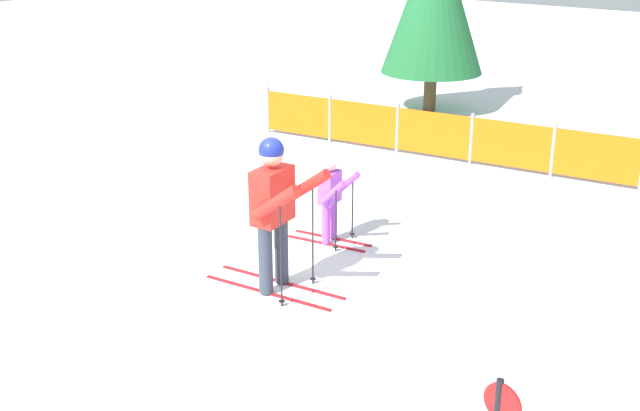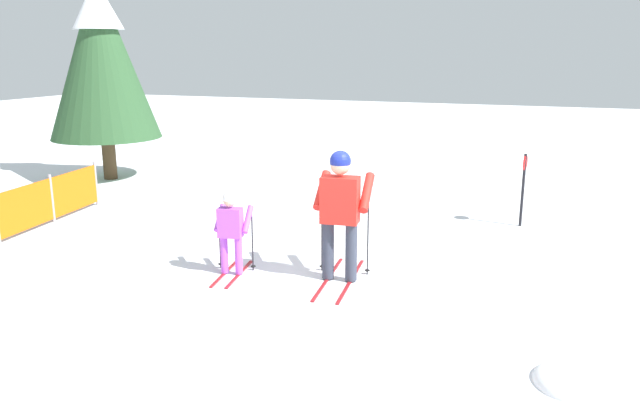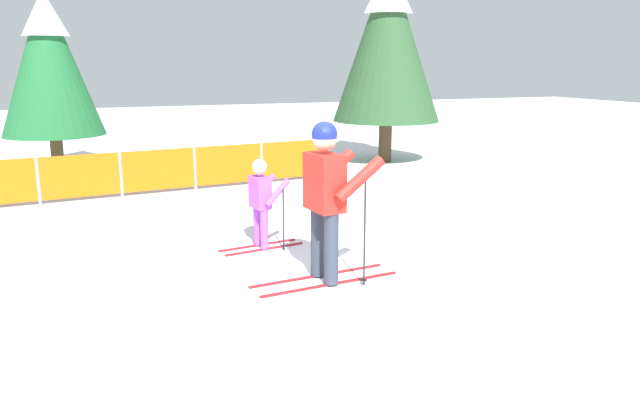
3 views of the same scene
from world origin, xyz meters
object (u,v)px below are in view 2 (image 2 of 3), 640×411
object	(u,v)px
skier_child	(231,226)
conifer_far	(101,55)
skier_adult	(340,204)
trail_marker	(524,181)

from	to	relation	value
skier_child	conifer_far	distance (m)	8.11
skier_adult	trail_marker	world-z (taller)	skier_adult
skier_child	trail_marker	bearing A→B (deg)	-51.60
skier_child	conifer_far	xyz separation A→B (m)	(4.92, 6.03, 2.27)
skier_child	trail_marker	world-z (taller)	trail_marker
skier_adult	conifer_far	distance (m)	9.02
skier_adult	trail_marker	bearing A→B (deg)	-36.48
skier_adult	trail_marker	distance (m)	4.32
conifer_far	trail_marker	world-z (taller)	conifer_far
skier_child	trail_marker	distance (m)	5.47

